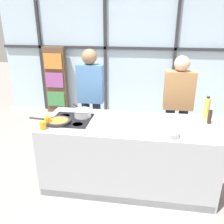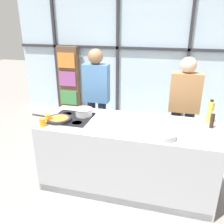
{
  "view_description": "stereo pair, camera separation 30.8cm",
  "coord_description": "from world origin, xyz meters",
  "px_view_note": "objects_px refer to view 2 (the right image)",
  "views": [
    {
      "loc": [
        0.21,
        -2.74,
        2.13
      ],
      "look_at": [
        -0.23,
        0.1,
        1.01
      ],
      "focal_mm": 38.0,
      "sensor_mm": 36.0,
      "label": 1
    },
    {
      "loc": [
        0.51,
        -2.67,
        2.13
      ],
      "look_at": [
        -0.23,
        0.1,
        1.01
      ],
      "focal_mm": 38.0,
      "sensor_mm": 36.0,
      "label": 2
    }
  ],
  "objects_px": {
    "white_plate": "(169,130)",
    "mixing_bowl": "(164,135)",
    "juice_glass_far": "(48,118)",
    "juice_glass_near": "(42,122)",
    "pepper_grinder": "(212,121)",
    "spectator_far_left": "(96,94)",
    "spectator_center_left": "(184,105)",
    "oil_bottle": "(210,112)",
    "frying_pan": "(58,119)",
    "saucepan": "(84,112)"
  },
  "relations": [
    {
      "from": "juice_glass_near",
      "to": "juice_glass_far",
      "type": "bearing_deg",
      "value": 90.0
    },
    {
      "from": "oil_bottle",
      "to": "pepper_grinder",
      "type": "distance_m",
      "value": 0.17
    },
    {
      "from": "oil_bottle",
      "to": "juice_glass_far",
      "type": "bearing_deg",
      "value": -165.71
    },
    {
      "from": "spectator_center_left",
      "to": "frying_pan",
      "type": "distance_m",
      "value": 1.88
    },
    {
      "from": "juice_glass_far",
      "to": "spectator_center_left",
      "type": "bearing_deg",
      "value": 32.47
    },
    {
      "from": "frying_pan",
      "to": "juice_glass_near",
      "type": "relative_size",
      "value": 5.7
    },
    {
      "from": "white_plate",
      "to": "juice_glass_far",
      "type": "xyz_separation_m",
      "value": [
        -1.5,
        -0.14,
        0.04
      ]
    },
    {
      "from": "oil_bottle",
      "to": "spectator_far_left",
      "type": "bearing_deg",
      "value": 161.35
    },
    {
      "from": "oil_bottle",
      "to": "juice_glass_far",
      "type": "distance_m",
      "value": 2.05
    },
    {
      "from": "spectator_far_left",
      "to": "saucepan",
      "type": "bearing_deg",
      "value": 95.23
    },
    {
      "from": "spectator_far_left",
      "to": "white_plate",
      "type": "bearing_deg",
      "value": 142.04
    },
    {
      "from": "oil_bottle",
      "to": "juice_glass_near",
      "type": "distance_m",
      "value": 2.09
    },
    {
      "from": "pepper_grinder",
      "to": "mixing_bowl",
      "type": "bearing_deg",
      "value": -141.75
    },
    {
      "from": "spectator_far_left",
      "to": "saucepan",
      "type": "xyz_separation_m",
      "value": [
        0.07,
        -0.76,
        -0.02
      ]
    },
    {
      "from": "juice_glass_far",
      "to": "pepper_grinder",
      "type": "bearing_deg",
      "value": 9.64
    },
    {
      "from": "pepper_grinder",
      "to": "juice_glass_near",
      "type": "bearing_deg",
      "value": -166.51
    },
    {
      "from": "spectator_far_left",
      "to": "pepper_grinder",
      "type": "xyz_separation_m",
      "value": [
        1.7,
        -0.74,
        0.02
      ]
    },
    {
      "from": "spectator_center_left",
      "to": "frying_pan",
      "type": "xyz_separation_m",
      "value": [
        -1.59,
        -1.01,
        0.0
      ]
    },
    {
      "from": "white_plate",
      "to": "pepper_grinder",
      "type": "distance_m",
      "value": 0.54
    },
    {
      "from": "frying_pan",
      "to": "white_plate",
      "type": "height_order",
      "value": "frying_pan"
    },
    {
      "from": "white_plate",
      "to": "oil_bottle",
      "type": "xyz_separation_m",
      "value": [
        0.49,
        0.37,
        0.14
      ]
    },
    {
      "from": "spectator_center_left",
      "to": "oil_bottle",
      "type": "height_order",
      "value": "spectator_center_left"
    },
    {
      "from": "spectator_far_left",
      "to": "juice_glass_far",
      "type": "relative_size",
      "value": 17.31
    },
    {
      "from": "spectator_far_left",
      "to": "juice_glass_near",
      "type": "bearing_deg",
      "value": 76.45
    },
    {
      "from": "frying_pan",
      "to": "mixing_bowl",
      "type": "relative_size",
      "value": 2.12
    },
    {
      "from": "mixing_bowl",
      "to": "juice_glass_near",
      "type": "xyz_separation_m",
      "value": [
        -1.46,
        -0.05,
        0.01
      ]
    },
    {
      "from": "pepper_grinder",
      "to": "juice_glass_far",
      "type": "relative_size",
      "value": 2.09
    },
    {
      "from": "white_plate",
      "to": "mixing_bowl",
      "type": "relative_size",
      "value": 1.01
    },
    {
      "from": "mixing_bowl",
      "to": "pepper_grinder",
      "type": "bearing_deg",
      "value": 38.25
    },
    {
      "from": "pepper_grinder",
      "to": "juice_glass_far",
      "type": "distance_m",
      "value": 2.03
    },
    {
      "from": "spectator_center_left",
      "to": "juice_glass_near",
      "type": "distance_m",
      "value": 2.09
    },
    {
      "from": "spectator_center_left",
      "to": "pepper_grinder",
      "type": "relative_size",
      "value": 7.93
    },
    {
      "from": "white_plate",
      "to": "juice_glass_far",
      "type": "relative_size",
      "value": 2.73
    },
    {
      "from": "frying_pan",
      "to": "oil_bottle",
      "type": "xyz_separation_m",
      "value": [
        1.88,
        0.44,
        0.12
      ]
    },
    {
      "from": "white_plate",
      "to": "pepper_grinder",
      "type": "height_order",
      "value": "pepper_grinder"
    },
    {
      "from": "spectator_far_left",
      "to": "frying_pan",
      "type": "height_order",
      "value": "spectator_far_left"
    },
    {
      "from": "frying_pan",
      "to": "saucepan",
      "type": "height_order",
      "value": "saucepan"
    },
    {
      "from": "juice_glass_near",
      "to": "spectator_far_left",
      "type": "bearing_deg",
      "value": 76.45
    },
    {
      "from": "spectator_center_left",
      "to": "white_plate",
      "type": "xyz_separation_m",
      "value": [
        -0.19,
        -0.94,
        -0.01
      ]
    },
    {
      "from": "juice_glass_near",
      "to": "juice_glass_far",
      "type": "height_order",
      "value": "same"
    },
    {
      "from": "white_plate",
      "to": "oil_bottle",
      "type": "height_order",
      "value": "oil_bottle"
    },
    {
      "from": "frying_pan",
      "to": "spectator_center_left",
      "type": "bearing_deg",
      "value": 32.51
    },
    {
      "from": "pepper_grinder",
      "to": "juice_glass_near",
      "type": "relative_size",
      "value": 2.09
    },
    {
      "from": "spectator_far_left",
      "to": "spectator_center_left",
      "type": "height_order",
      "value": "spectator_far_left"
    },
    {
      "from": "spectator_center_left",
      "to": "white_plate",
      "type": "height_order",
      "value": "spectator_center_left"
    },
    {
      "from": "frying_pan",
      "to": "mixing_bowl",
      "type": "height_order",
      "value": "mixing_bowl"
    },
    {
      "from": "spectator_center_left",
      "to": "pepper_grinder",
      "type": "height_order",
      "value": "spectator_center_left"
    },
    {
      "from": "saucepan",
      "to": "oil_bottle",
      "type": "xyz_separation_m",
      "value": [
        1.62,
        0.19,
        0.09
      ]
    },
    {
      "from": "spectator_far_left",
      "to": "frying_pan",
      "type": "xyz_separation_m",
      "value": [
        -0.19,
        -1.01,
        -0.06
      ]
    },
    {
      "from": "spectator_far_left",
      "to": "pepper_grinder",
      "type": "distance_m",
      "value": 1.86
    }
  ]
}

